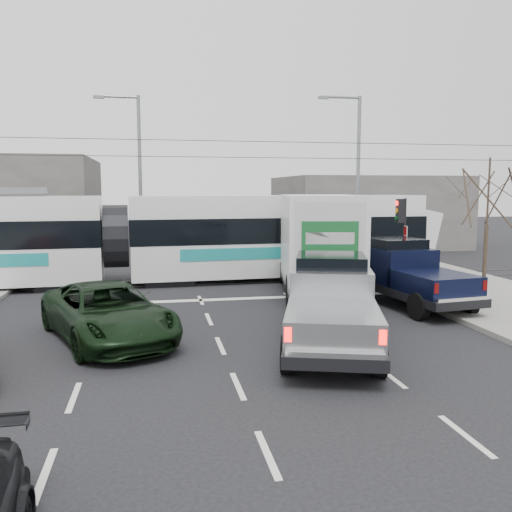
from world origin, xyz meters
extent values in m
plane|color=black|center=(0.00, 0.00, 0.00)|extent=(120.00, 120.00, 0.00)
cube|color=#33302D|center=(0.00, 10.00, 0.01)|extent=(60.00, 1.60, 0.03)
cube|color=slate|center=(12.00, 24.00, 2.50)|extent=(12.00, 10.00, 5.00)
cylinder|color=#47382B|center=(7.60, 2.50, 1.52)|extent=(0.14, 0.14, 2.75)
cylinder|color=#47382B|center=(7.60, 2.50, 4.03)|extent=(0.07, 0.07, 2.25)
cylinder|color=black|center=(6.60, 6.50, 1.95)|extent=(0.12, 0.12, 3.60)
cube|color=black|center=(6.40, 6.50, 3.25)|extent=(0.28, 0.28, 0.95)
cylinder|color=#FF0C07|center=(6.25, 6.50, 3.55)|extent=(0.06, 0.20, 0.20)
cylinder|color=orange|center=(6.25, 6.50, 3.25)|extent=(0.06, 0.20, 0.20)
cylinder|color=#05330C|center=(6.25, 6.50, 2.95)|extent=(0.06, 0.20, 0.20)
cube|color=white|center=(6.58, 6.35, 2.45)|extent=(0.02, 0.30, 0.40)
cylinder|color=slate|center=(7.50, 14.00, 4.50)|extent=(0.20, 0.20, 9.00)
cylinder|color=slate|center=(6.50, 14.00, 8.90)|extent=(2.00, 0.14, 0.14)
cube|color=slate|center=(5.50, 14.00, 8.85)|extent=(0.55, 0.25, 0.14)
cylinder|color=slate|center=(-4.00, 16.00, 4.50)|extent=(0.20, 0.20, 9.00)
cylinder|color=slate|center=(-5.00, 16.00, 8.90)|extent=(2.00, 0.14, 0.14)
cube|color=slate|center=(-6.00, 16.00, 8.85)|extent=(0.55, 0.25, 0.14)
cylinder|color=black|center=(0.00, 10.00, 5.50)|extent=(60.00, 0.03, 0.03)
cylinder|color=black|center=(0.00, 10.00, 6.20)|extent=(60.00, 0.03, 0.03)
cube|color=white|center=(2.30, 10.37, 1.07)|extent=(13.47, 3.44, 1.62)
cube|color=black|center=(2.30, 10.37, 2.32)|extent=(13.54, 3.47, 1.10)
cube|color=white|center=(2.30, 10.37, 3.31)|extent=(13.47, 3.33, 1.03)
cube|color=teal|center=(2.37, 8.95, 1.36)|extent=(9.34, 0.47, 0.52)
cylinder|color=black|center=(-4.95, 10.01, 2.10)|extent=(1.17, 2.73, 2.69)
cube|color=slate|center=(-9.30, 9.80, 4.06)|extent=(3.19, 1.83, 0.26)
cube|color=black|center=(-7.13, 9.91, 0.19)|extent=(2.19, 2.48, 0.37)
cube|color=black|center=(-2.78, 10.12, 0.19)|extent=(2.19, 2.48, 0.37)
cube|color=black|center=(5.92, 10.54, 0.19)|extent=(2.19, 2.48, 0.37)
cube|color=black|center=(1.08, -0.80, 0.60)|extent=(3.95, 6.67, 0.27)
cube|color=#A3A5A7|center=(1.41, 0.29, 1.36)|extent=(2.82, 3.16, 1.25)
cube|color=black|center=(1.45, 0.39, 2.01)|extent=(2.33, 2.36, 0.60)
cube|color=#A3A5A7|center=(1.86, 1.73, 1.11)|extent=(2.31, 1.70, 0.60)
cube|color=#A3A5A7|center=(0.67, -2.13, 1.03)|extent=(2.88, 3.34, 0.71)
cube|color=silver|center=(0.18, -3.69, 0.74)|extent=(1.97, 0.78, 0.20)
cube|color=#FF0C07|center=(-0.69, -3.29, 1.14)|extent=(0.17, 0.13, 0.30)
cube|color=#FF0C07|center=(1.14, -3.86, 1.14)|extent=(0.17, 0.13, 0.30)
cylinder|color=black|center=(0.72, 1.43, 0.44)|extent=(0.55, 0.92, 0.87)
cylinder|color=black|center=(2.63, 0.83, 0.44)|extent=(0.55, 0.92, 0.87)
cylinder|color=black|center=(-0.48, -2.43, 0.44)|extent=(0.55, 0.92, 0.87)
cylinder|color=black|center=(1.44, -3.02, 0.44)|extent=(0.55, 0.92, 0.87)
cube|color=black|center=(2.94, 6.45, 0.61)|extent=(4.04, 8.14, 0.39)
cube|color=white|center=(3.47, 9.36, 1.56)|extent=(2.83, 2.30, 1.78)
cube|color=black|center=(3.50, 9.52, 2.22)|extent=(2.38, 1.62, 0.67)
cube|color=silver|center=(2.80, 5.69, 2.25)|extent=(3.58, 5.69, 3.28)
cube|color=silver|center=(2.32, 3.11, 2.25)|extent=(2.32, 0.48, 2.89)
cube|color=#135424|center=(2.31, 3.05, 2.51)|extent=(1.84, 0.36, 1.12)
cube|color=black|center=(2.27, 2.86, 0.50)|extent=(2.41, 0.71, 0.20)
cylinder|color=black|center=(2.23, 9.12, 0.50)|extent=(0.51, 1.04, 1.00)
cylinder|color=black|center=(4.54, 8.69, 0.50)|extent=(0.51, 1.04, 1.00)
cylinder|color=black|center=(1.39, 4.52, 0.56)|extent=(0.53, 1.15, 1.11)
cylinder|color=black|center=(3.70, 4.10, 0.56)|extent=(0.53, 1.15, 1.11)
cube|color=black|center=(5.50, 3.51, 0.60)|extent=(2.70, 5.68, 0.27)
cube|color=black|center=(5.37, 4.48, 1.37)|extent=(2.26, 2.53, 1.26)
cube|color=black|center=(5.36, 4.59, 2.02)|extent=(1.91, 1.84, 0.60)
cube|color=black|center=(5.21, 5.78, 1.11)|extent=(2.03, 1.22, 0.60)
cube|color=black|center=(5.65, 2.32, 1.04)|extent=(2.28, 2.69, 0.71)
cube|color=silver|center=(5.84, 0.91, 0.74)|extent=(1.87, 0.43, 0.20)
cube|color=#590505|center=(4.94, 0.90, 1.15)|extent=(0.16, 0.11, 0.31)
cube|color=#590505|center=(6.70, 1.13, 1.15)|extent=(0.16, 0.11, 0.31)
cylinder|color=black|center=(4.35, 5.12, 0.44)|extent=(0.42, 0.91, 0.87)
cylinder|color=black|center=(6.20, 5.36, 0.44)|extent=(0.42, 0.91, 0.87)
cylinder|color=black|center=(4.80, 1.66, 0.44)|extent=(0.42, 0.91, 0.87)
cylinder|color=black|center=(6.65, 1.89, 0.44)|extent=(0.42, 0.91, 0.87)
imported|color=black|center=(-4.65, 1.11, 0.78)|extent=(4.44, 6.14, 1.55)
camera|label=1|loc=(-3.37, -13.83, 4.11)|focal=38.00mm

